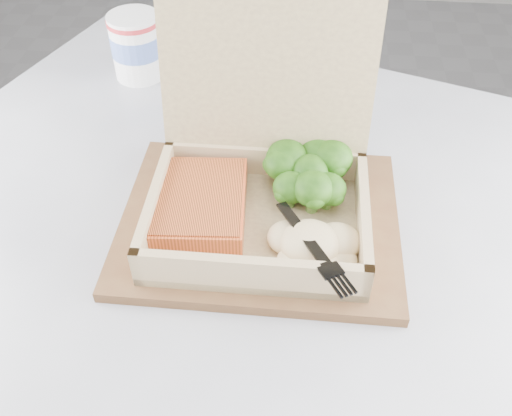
# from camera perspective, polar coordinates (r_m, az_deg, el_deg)

# --- Properties ---
(floor) EXTENTS (4.00, 4.00, 0.00)m
(floor) POSITION_cam_1_polar(r_m,az_deg,el_deg) (1.50, -9.17, -11.56)
(floor) COLOR gray
(floor) RESTS_ON ground
(cafe_table) EXTENTS (1.14, 1.14, 0.76)m
(cafe_table) POSITION_cam_1_polar(r_m,az_deg,el_deg) (0.78, -2.98, -14.15)
(cafe_table) COLOR black
(cafe_table) RESTS_ON floor
(serving_tray) EXTENTS (0.31, 0.25, 0.01)m
(serving_tray) POSITION_cam_1_polar(r_m,az_deg,el_deg) (0.64, 0.38, -1.32)
(serving_tray) COLOR brown
(serving_tray) RESTS_ON cafe_table
(takeout_container) EXTENTS (0.23, 0.22, 0.22)m
(takeout_container) POSITION_cam_1_polar(r_m,az_deg,el_deg) (0.61, 0.51, 3.76)
(takeout_container) COLOR tan
(takeout_container) RESTS_ON serving_tray
(salmon_fillet) EXTENTS (0.11, 0.13, 0.03)m
(salmon_fillet) POSITION_cam_1_polar(r_m,az_deg,el_deg) (0.62, -5.60, 0.36)
(salmon_fillet) COLOR #E45E2C
(salmon_fillet) RESTS_ON takeout_container
(broccoli_pile) EXTENTS (0.11, 0.11, 0.04)m
(broccoli_pile) POSITION_cam_1_polar(r_m,az_deg,el_deg) (0.64, 5.33, 3.10)
(broccoli_pile) COLOR #3A7A1B
(broccoli_pile) RESTS_ON takeout_container
(mashed_potatoes) EXTENTS (0.10, 0.09, 0.03)m
(mashed_potatoes) POSITION_cam_1_polar(r_m,az_deg,el_deg) (0.58, 5.43, -3.52)
(mashed_potatoes) COLOR beige
(mashed_potatoes) RESTS_ON takeout_container
(plastic_fork) EXTENTS (0.08, 0.14, 0.01)m
(plastic_fork) POSITION_cam_1_polar(r_m,az_deg,el_deg) (0.58, 3.84, -1.19)
(plastic_fork) COLOR black
(plastic_fork) RESTS_ON mashed_potatoes
(paper_cup) EXTENTS (0.08, 0.08, 0.10)m
(paper_cup) POSITION_cam_1_polar(r_m,az_deg,el_deg) (0.89, -11.87, 15.74)
(paper_cup) COLOR white
(paper_cup) RESTS_ON cafe_table
(receipt) EXTENTS (0.11, 0.15, 0.00)m
(receipt) POSITION_cam_1_polar(r_m,az_deg,el_deg) (0.77, 6.14, 6.59)
(receipt) COLOR white
(receipt) RESTS_ON cafe_table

